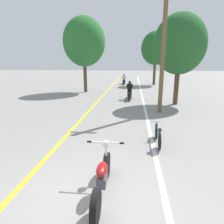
% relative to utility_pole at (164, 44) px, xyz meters
% --- Properties ---
extents(ground_plane, '(120.00, 120.00, 0.00)m').
position_rel_utility_pole_xyz_m(ground_plane, '(-2.50, -7.95, -3.80)').
color(ground_plane, gray).
extents(lane_stripe_center, '(0.14, 48.00, 0.01)m').
position_rel_utility_pole_xyz_m(lane_stripe_center, '(-4.20, 4.20, -3.79)').
color(lane_stripe_center, yellow).
rests_on(lane_stripe_center, ground).
extents(lane_stripe_edge, '(0.14, 48.00, 0.01)m').
position_rel_utility_pole_xyz_m(lane_stripe_edge, '(-0.81, 4.20, -3.79)').
color(lane_stripe_edge, white).
rests_on(lane_stripe_edge, ground).
extents(utility_pole, '(1.10, 0.24, 7.41)m').
position_rel_utility_pole_xyz_m(utility_pole, '(0.00, 0.00, 0.00)').
color(utility_pole, brown).
rests_on(utility_pole, ground).
extents(roadside_tree_right_near, '(3.39, 3.05, 5.93)m').
position_rel_utility_pole_xyz_m(roadside_tree_right_near, '(1.35, 2.38, 0.16)').
color(roadside_tree_right_near, '#513A23').
rests_on(roadside_tree_right_near, ground).
extents(roadside_tree_right_far, '(3.48, 3.13, 6.43)m').
position_rel_utility_pole_xyz_m(roadside_tree_right_far, '(0.97, 14.08, 0.61)').
color(roadside_tree_right_far, '#513A23').
rests_on(roadside_tree_right_far, ground).
extents(roadside_tree_left, '(3.89, 3.50, 6.88)m').
position_rel_utility_pole_xyz_m(roadside_tree_left, '(-6.19, 7.31, 0.83)').
color(roadside_tree_left, '#513A23').
rests_on(roadside_tree_left, ground).
extents(motorcycle_foreground, '(0.90, 2.16, 1.05)m').
position_rel_utility_pole_xyz_m(motorcycle_foreground, '(-2.19, -7.76, -3.37)').
color(motorcycle_foreground, black).
rests_on(motorcycle_foreground, ground).
extents(motorcycle_rider_lead, '(0.50, 2.16, 1.44)m').
position_rel_utility_pole_xyz_m(motorcycle_rider_lead, '(-1.85, 3.83, -3.26)').
color(motorcycle_rider_lead, black).
rests_on(motorcycle_rider_lead, ground).
extents(motorcycle_rider_far, '(0.50, 2.09, 1.32)m').
position_rel_utility_pole_xyz_m(motorcycle_rider_far, '(-2.81, 14.27, -3.30)').
color(motorcycle_rider_far, black).
rests_on(motorcycle_rider_far, ground).
extents(bicycle_parked, '(0.44, 1.64, 0.74)m').
position_rel_utility_pole_xyz_m(bicycle_parked, '(-0.64, -4.77, -3.45)').
color(bicycle_parked, black).
rests_on(bicycle_parked, ground).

